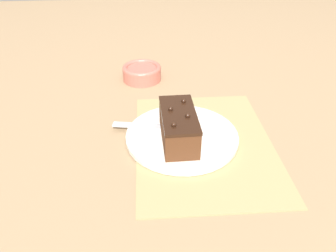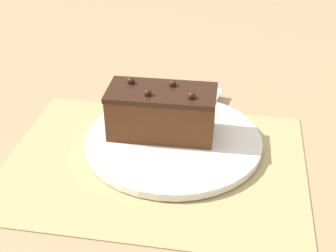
% 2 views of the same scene
% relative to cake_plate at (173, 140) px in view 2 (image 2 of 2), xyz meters
% --- Properties ---
extents(ground_plane, '(3.00, 3.00, 0.00)m').
position_rel_cake_plate_xyz_m(ground_plane, '(-0.02, -0.05, -0.01)').
color(ground_plane, '#9E7F5B').
extents(placemat_woven, '(0.46, 0.34, 0.00)m').
position_rel_cake_plate_xyz_m(placemat_woven, '(-0.02, -0.05, -0.01)').
color(placemat_woven, tan).
rests_on(placemat_woven, ground_plane).
extents(cake_plate, '(0.29, 0.29, 0.01)m').
position_rel_cake_plate_xyz_m(cake_plate, '(0.00, 0.00, 0.00)').
color(cake_plate, white).
rests_on(cake_plate, placemat_woven).
extents(chocolate_cake, '(0.17, 0.09, 0.09)m').
position_rel_cake_plate_xyz_m(chocolate_cake, '(-0.02, 0.01, 0.05)').
color(chocolate_cake, '#512D19').
rests_on(chocolate_cake, cake_plate).
extents(serving_knife, '(0.06, 0.21, 0.01)m').
position_rel_cake_plate_xyz_m(serving_knife, '(0.03, 0.04, 0.01)').
color(serving_knife, '#472D19').
rests_on(serving_knife, cake_plate).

